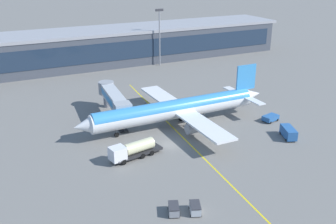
{
  "coord_description": "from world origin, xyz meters",
  "views": [
    {
      "loc": [
        -31.64,
        -63.75,
        35.26
      ],
      "look_at": [
        2.86,
        6.36,
        4.5
      ],
      "focal_mm": 41.48,
      "sensor_mm": 36.0,
      "label": 1
    }
  ],
  "objects_px": {
    "fuel_tanker": "(133,150)",
    "pushback_tug": "(270,118)",
    "baggage_cart_1": "(195,208)",
    "main_airliner": "(177,109)",
    "baggage_cart_0": "(174,209)",
    "crew_van": "(289,132)"
  },
  "relations": [
    {
      "from": "fuel_tanker",
      "to": "pushback_tug",
      "type": "distance_m",
      "value": 35.62
    },
    {
      "from": "fuel_tanker",
      "to": "baggage_cart_1",
      "type": "height_order",
      "value": "fuel_tanker"
    },
    {
      "from": "main_airliner",
      "to": "baggage_cart_1",
      "type": "distance_m",
      "value": 33.11
    },
    {
      "from": "pushback_tug",
      "to": "baggage_cart_1",
      "type": "xyz_separation_m",
      "value": [
        -33.41,
        -22.9,
        -0.07
      ]
    },
    {
      "from": "fuel_tanker",
      "to": "pushback_tug",
      "type": "xyz_separation_m",
      "value": [
        35.5,
        2.81,
        -0.9
      ]
    },
    {
      "from": "main_airliner",
      "to": "baggage_cart_1",
      "type": "height_order",
      "value": "main_airliner"
    },
    {
      "from": "fuel_tanker",
      "to": "baggage_cart_0",
      "type": "bearing_deg",
      "value": -92.67
    },
    {
      "from": "crew_van",
      "to": "pushback_tug",
      "type": "height_order",
      "value": "crew_van"
    },
    {
      "from": "baggage_cart_0",
      "to": "main_airliner",
      "type": "bearing_deg",
      "value": 61.93
    },
    {
      "from": "pushback_tug",
      "to": "baggage_cart_1",
      "type": "relative_size",
      "value": 1.39
    },
    {
      "from": "fuel_tanker",
      "to": "baggage_cart_0",
      "type": "relative_size",
      "value": 3.65
    },
    {
      "from": "crew_van",
      "to": "baggage_cart_0",
      "type": "distance_m",
      "value": 36.06
    },
    {
      "from": "crew_van",
      "to": "baggage_cart_1",
      "type": "height_order",
      "value": "crew_van"
    },
    {
      "from": "baggage_cart_0",
      "to": "baggage_cart_1",
      "type": "distance_m",
      "value": 3.2
    },
    {
      "from": "pushback_tug",
      "to": "baggage_cart_1",
      "type": "height_order",
      "value": "baggage_cart_1"
    },
    {
      "from": "fuel_tanker",
      "to": "pushback_tug",
      "type": "relative_size",
      "value": 2.62
    },
    {
      "from": "fuel_tanker",
      "to": "baggage_cart_0",
      "type": "distance_m",
      "value": 18.94
    },
    {
      "from": "crew_van",
      "to": "baggage_cart_1",
      "type": "relative_size",
      "value": 1.79
    },
    {
      "from": "main_airliner",
      "to": "fuel_tanker",
      "type": "xyz_separation_m",
      "value": [
        -14.71,
        -10.34,
        -2.25
      ]
    },
    {
      "from": "pushback_tug",
      "to": "baggage_cart_0",
      "type": "distance_m",
      "value": 42.36
    },
    {
      "from": "baggage_cart_1",
      "to": "fuel_tanker",
      "type": "bearing_deg",
      "value": 95.93
    },
    {
      "from": "crew_van",
      "to": "baggage_cart_0",
      "type": "xyz_separation_m",
      "value": [
        -33.73,
        -12.74,
        -0.53
      ]
    }
  ]
}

